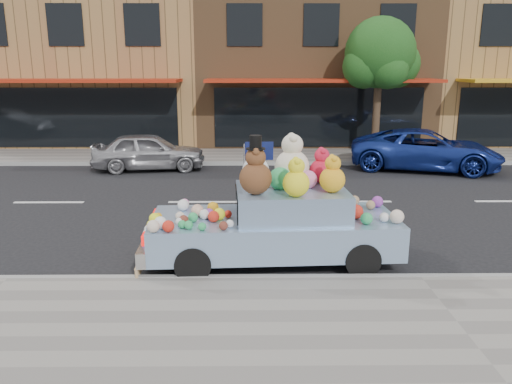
{
  "coord_description": "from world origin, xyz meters",
  "views": [
    {
      "loc": [
        -2.74,
        -12.5,
        3.42
      ],
      "look_at": [
        -2.66,
        -3.89,
        1.25
      ],
      "focal_mm": 35.0,
      "sensor_mm": 36.0,
      "label": 1
    }
  ],
  "objects_px": {
    "street_tree": "(380,59)",
    "car_blue": "(426,150)",
    "car_silver": "(149,151)",
    "art_car": "(276,218)"
  },
  "relations": [
    {
      "from": "car_silver",
      "to": "art_car",
      "type": "bearing_deg",
      "value": -161.55
    },
    {
      "from": "street_tree",
      "to": "car_silver",
      "type": "distance_m",
      "value": 9.1
    },
    {
      "from": "street_tree",
      "to": "car_silver",
      "type": "relative_size",
      "value": 1.39
    },
    {
      "from": "car_silver",
      "to": "art_car",
      "type": "distance_m",
      "value": 9.16
    },
    {
      "from": "street_tree",
      "to": "art_car",
      "type": "xyz_separation_m",
      "value": [
        -4.33,
        -10.61,
        -2.87
      ]
    },
    {
      "from": "car_silver",
      "to": "street_tree",
      "type": "bearing_deg",
      "value": -81.04
    },
    {
      "from": "street_tree",
      "to": "car_blue",
      "type": "distance_m",
      "value": 4.0
    },
    {
      "from": "street_tree",
      "to": "car_blue",
      "type": "relative_size",
      "value": 1.06
    },
    {
      "from": "street_tree",
      "to": "car_silver",
      "type": "height_order",
      "value": "street_tree"
    },
    {
      "from": "street_tree",
      "to": "car_silver",
      "type": "xyz_separation_m",
      "value": [
        -8.25,
        -2.34,
        -3.06
      ]
    }
  ]
}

